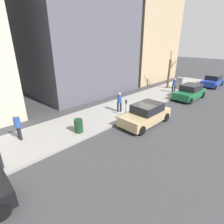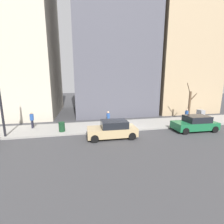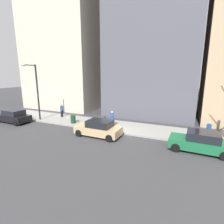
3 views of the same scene
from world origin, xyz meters
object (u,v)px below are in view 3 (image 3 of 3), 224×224
Objects in this scene: pedestrian_near_meter at (209,130)px; office_block_center at (157,17)px; pedestrian_midblock at (112,118)px; pedestrian_far_corner at (62,110)px; trash_bin at (73,119)px; parked_car_tan at (99,128)px; streetlamp at (35,88)px; parking_meter at (105,121)px; office_tower_right at (70,27)px; parked_car_green at (200,142)px; parked_car_black at (13,116)px.

office_block_center reaches higher than pedestrian_near_meter.
pedestrian_midblock is 1.00× the size of pedestrian_far_corner.
pedestrian_near_meter is at bearing -147.06° from office_block_center.
pedestrian_far_corner is at bearing 59.81° from trash_bin.
streetlamp is (1.57, 9.09, 3.28)m from parked_car_tan.
pedestrian_near_meter is at bearing -96.43° from pedestrian_far_corner.
office_tower_right is at bearing 46.83° from parking_meter.
office_tower_right is at bearing -149.99° from pedestrian_near_meter.
parked_car_green is 4.73× the size of trash_bin.
pedestrian_near_meter is 26.41m from office_tower_right.
office_block_center is at bearing 126.12° from pedestrian_midblock.
office_tower_right is (10.00, 12.08, 12.15)m from pedestrian_midblock.
pedestrian_midblock is at bearing -1.64° from parked_car_tan.
parking_meter is (1.74, 0.22, 0.24)m from parked_car_tan.
parked_car_tan is 0.99× the size of parked_car_black.
streetlamp is at bearing 81.15° from parked_car_tan.
office_block_center reaches higher than pedestrian_midblock.
parking_meter is at bearing -119.96° from pedestrian_near_meter.
office_block_center is 14.41m from office_tower_right.
pedestrian_midblock is (2.76, -11.43, 0.35)m from parked_car_black.
office_block_center is 0.98× the size of office_tower_right.
pedestrian_midblock is (1.18, -9.22, -2.93)m from streetlamp.
office_block_center is (12.51, -2.45, 12.31)m from parked_car_tan.
streetlamp is 0.25× the size of office_tower_right.
parked_car_black is 4.26m from streetlamp.
office_tower_right reaches higher than parked_car_black.
streetlamp reaches higher than pedestrian_midblock.
parked_car_black is at bearing 125.52° from streetlamp.
parked_car_green is 8.38m from parked_car_tan.
streetlamp reaches higher than parked_car_tan.
streetlamp reaches higher than parked_car_black.
pedestrian_midblock is (0.42, 8.92, 0.00)m from pedestrian_near_meter.
parking_meter is at bearing -107.80° from pedestrian_far_corner.
parked_car_green is 8.74m from parking_meter.
parked_car_green is 16.33m from pedestrian_far_corner.
trash_bin is at bearing 83.91° from parking_meter.
pedestrian_far_corner is (1.78, 3.07, 0.49)m from trash_bin.
pedestrian_near_meter is (0.14, -13.49, 0.49)m from trash_bin.
pedestrian_far_corner is (1.64, 16.55, 0.00)m from pedestrian_near_meter.
parking_meter is (1.75, -11.09, 0.24)m from parked_car_black.
parking_meter is (1.56, 8.59, 0.24)m from parked_car_green.
pedestrian_midblock is at bearing 74.68° from parked_car_green.
pedestrian_midblock is at bearing 166.59° from office_block_center.
pedestrian_near_meter is at bearing -15.44° from parked_car_green.
pedestrian_near_meter is at bearing 46.85° from pedestrian_midblock.
trash_bin is at bearing -144.55° from office_tower_right.
parked_car_green is 19.68m from parked_car_black.
trash_bin is 0.54× the size of pedestrian_near_meter.
parked_car_green and parked_car_tan have the same top height.
parked_car_black is at bearing 132.30° from office_block_center.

